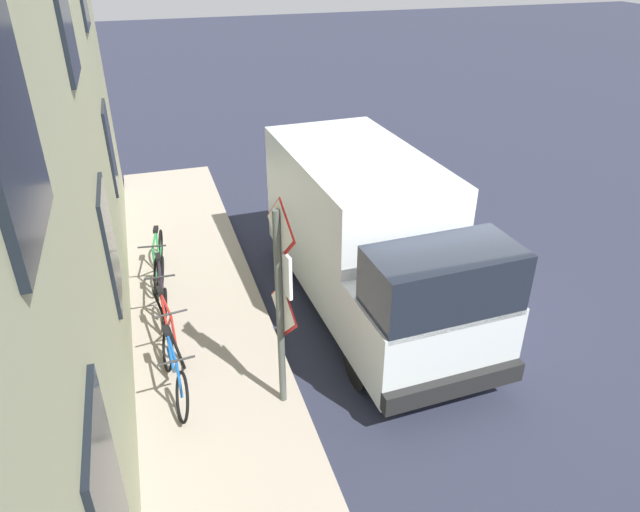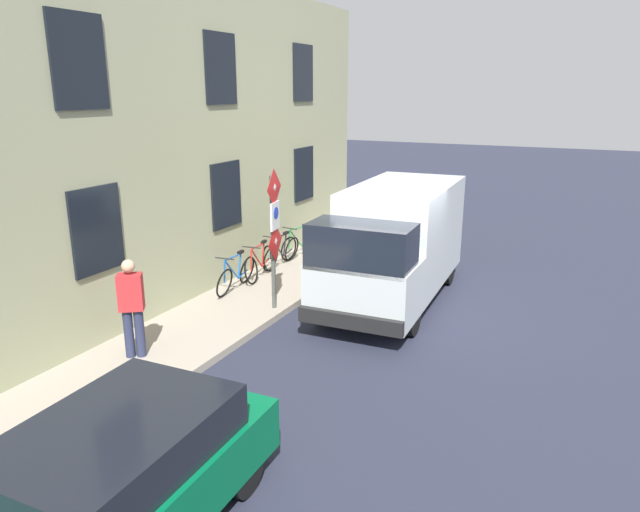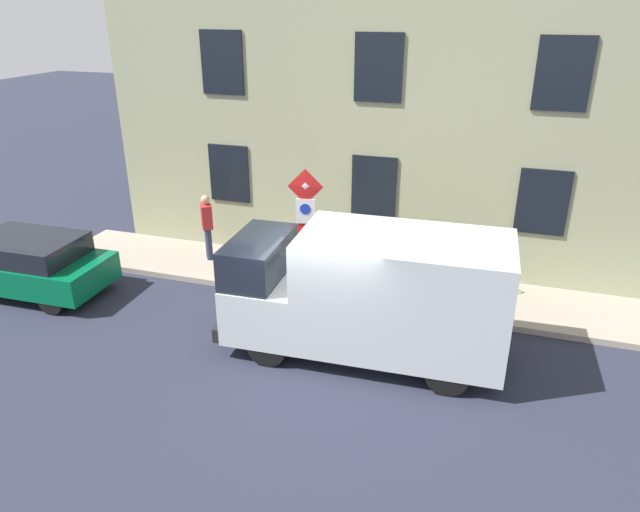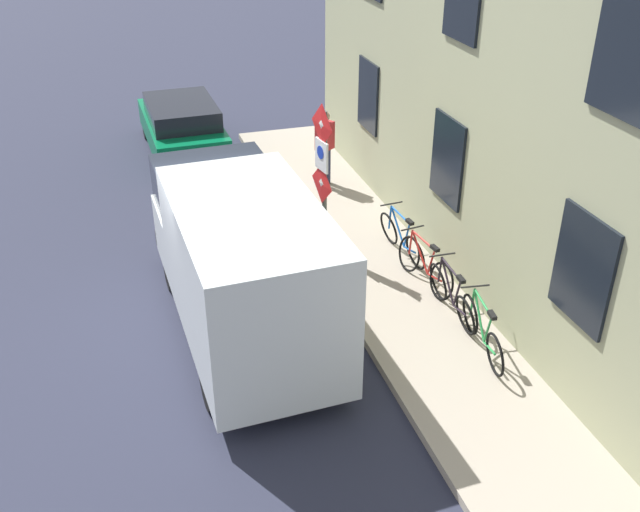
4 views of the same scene
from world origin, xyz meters
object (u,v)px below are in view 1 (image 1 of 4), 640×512
(sign_post_stacked, at_px, (283,286))
(bicycle_black, at_px, (163,289))
(bicycle_green, at_px, (158,259))
(bicycle_red, at_px, (168,325))
(bicycle_blue, at_px, (174,370))
(delivery_van, at_px, (369,236))

(sign_post_stacked, xyz_separation_m, bicycle_black, (1.38, -2.65, -1.39))
(bicycle_green, relative_size, bicycle_red, 1.00)
(sign_post_stacked, height_order, bicycle_red, sign_post_stacked)
(sign_post_stacked, bearing_deg, bicycle_green, -69.46)
(bicycle_black, bearing_deg, bicycle_blue, 1.74)
(bicycle_green, xyz_separation_m, bicycle_red, (-0.00, 2.07, 0.00))
(sign_post_stacked, distance_m, bicycle_blue, 2.04)
(bicycle_red, relative_size, bicycle_blue, 1.00)
(bicycle_green, height_order, bicycle_red, same)
(bicycle_green, height_order, bicycle_blue, same)
(sign_post_stacked, height_order, bicycle_black, sign_post_stacked)
(sign_post_stacked, relative_size, delivery_van, 0.52)
(sign_post_stacked, xyz_separation_m, bicycle_red, (1.38, -1.61, -1.39))
(sign_post_stacked, xyz_separation_m, bicycle_blue, (1.38, -0.57, -1.39))
(sign_post_stacked, relative_size, bicycle_red, 1.63)
(sign_post_stacked, distance_m, delivery_van, 2.77)
(bicycle_black, xyz_separation_m, bicycle_red, (-0.00, 1.04, 0.00))
(delivery_van, height_order, bicycle_black, delivery_van)
(sign_post_stacked, height_order, bicycle_green, sign_post_stacked)
(bicycle_blue, bearing_deg, delivery_van, 107.37)
(delivery_van, relative_size, bicycle_red, 3.15)
(bicycle_blue, bearing_deg, bicycle_black, 174.89)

